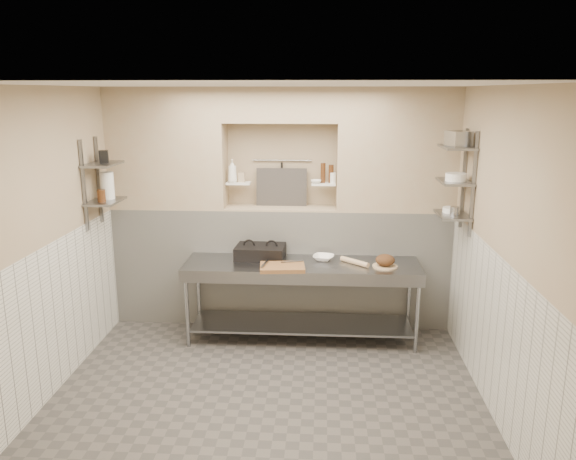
# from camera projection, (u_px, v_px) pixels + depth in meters

# --- Properties ---
(floor) EXTENTS (4.00, 3.90, 0.10)m
(floor) POSITION_uv_depth(u_px,v_px,m) (268.00, 396.00, 5.29)
(floor) COLOR #4D4844
(floor) RESTS_ON ground
(ceiling) EXTENTS (4.00, 3.90, 0.10)m
(ceiling) POSITION_uv_depth(u_px,v_px,m) (265.00, 79.00, 4.59)
(ceiling) COLOR silver
(ceiling) RESTS_ON ground
(wall_left) EXTENTS (0.10, 3.90, 2.80)m
(wall_left) POSITION_uv_depth(u_px,v_px,m) (41.00, 245.00, 5.06)
(wall_left) COLOR tan
(wall_left) RESTS_ON ground
(wall_right) EXTENTS (0.10, 3.90, 2.80)m
(wall_right) POSITION_uv_depth(u_px,v_px,m) (504.00, 253.00, 4.82)
(wall_right) COLOR tan
(wall_right) RESTS_ON ground
(wall_back) EXTENTS (4.00, 0.10, 2.80)m
(wall_back) POSITION_uv_depth(u_px,v_px,m) (282.00, 204.00, 6.88)
(wall_back) COLOR tan
(wall_back) RESTS_ON ground
(wall_front) EXTENTS (4.00, 0.10, 2.80)m
(wall_front) POSITION_uv_depth(u_px,v_px,m) (229.00, 350.00, 3.00)
(wall_front) COLOR tan
(wall_front) RESTS_ON ground
(backwall_lower) EXTENTS (4.00, 0.40, 1.40)m
(backwall_lower) POSITION_uv_depth(u_px,v_px,m) (281.00, 265.00, 6.81)
(backwall_lower) COLOR silver
(backwall_lower) RESTS_ON floor
(alcove_sill) EXTENTS (1.30, 0.40, 0.02)m
(alcove_sill) POSITION_uv_depth(u_px,v_px,m) (281.00, 208.00, 6.63)
(alcove_sill) COLOR tan
(alcove_sill) RESTS_ON backwall_lower
(backwall_pillar_left) EXTENTS (1.35, 0.40, 1.40)m
(backwall_pillar_left) POSITION_uv_depth(u_px,v_px,m) (168.00, 148.00, 6.55)
(backwall_pillar_left) COLOR tan
(backwall_pillar_left) RESTS_ON backwall_lower
(backwall_pillar_right) EXTENTS (1.35, 0.40, 1.40)m
(backwall_pillar_right) POSITION_uv_depth(u_px,v_px,m) (397.00, 150.00, 6.39)
(backwall_pillar_right) COLOR tan
(backwall_pillar_right) RESTS_ON backwall_lower
(backwall_header) EXTENTS (1.30, 0.40, 0.40)m
(backwall_header) POSITION_uv_depth(u_px,v_px,m) (281.00, 105.00, 6.35)
(backwall_header) COLOR tan
(backwall_header) RESTS_ON backwall_lower
(wainscot_left) EXTENTS (0.02, 3.90, 1.40)m
(wainscot_left) POSITION_uv_depth(u_px,v_px,m) (55.00, 317.00, 5.23)
(wainscot_left) COLOR silver
(wainscot_left) RESTS_ON floor
(wainscot_right) EXTENTS (0.02, 3.90, 1.40)m
(wainscot_right) POSITION_uv_depth(u_px,v_px,m) (489.00, 328.00, 4.99)
(wainscot_right) COLOR silver
(wainscot_right) RESTS_ON floor
(alcove_shelf_left) EXTENTS (0.28, 0.16, 0.02)m
(alcove_shelf_left) POSITION_uv_depth(u_px,v_px,m) (239.00, 183.00, 6.59)
(alcove_shelf_left) COLOR white
(alcove_shelf_left) RESTS_ON backwall_lower
(alcove_shelf_right) EXTENTS (0.28, 0.16, 0.02)m
(alcove_shelf_right) POSITION_uv_depth(u_px,v_px,m) (324.00, 184.00, 6.53)
(alcove_shelf_right) COLOR white
(alcove_shelf_right) RESTS_ON backwall_lower
(utensil_rail) EXTENTS (0.70, 0.02, 0.02)m
(utensil_rail) POSITION_uv_depth(u_px,v_px,m) (282.00, 160.00, 6.67)
(utensil_rail) COLOR gray
(utensil_rail) RESTS_ON wall_back
(hanging_steel) EXTENTS (0.02, 0.02, 0.30)m
(hanging_steel) POSITION_uv_depth(u_px,v_px,m) (282.00, 175.00, 6.69)
(hanging_steel) COLOR black
(hanging_steel) RESTS_ON utensil_rail
(splash_panel) EXTENTS (0.60, 0.08, 0.45)m
(splash_panel) POSITION_uv_depth(u_px,v_px,m) (282.00, 187.00, 6.68)
(splash_panel) COLOR #383330
(splash_panel) RESTS_ON alcove_sill
(shelf_rail_left_a) EXTENTS (0.03, 0.03, 0.95)m
(shelf_rail_left_a) POSITION_uv_depth(u_px,v_px,m) (99.00, 180.00, 6.18)
(shelf_rail_left_a) COLOR slate
(shelf_rail_left_a) RESTS_ON wall_left
(shelf_rail_left_b) EXTENTS (0.03, 0.03, 0.95)m
(shelf_rail_left_b) POSITION_uv_depth(u_px,v_px,m) (84.00, 186.00, 5.79)
(shelf_rail_left_b) COLOR slate
(shelf_rail_left_b) RESTS_ON wall_left
(wall_shelf_left_lower) EXTENTS (0.30, 0.50, 0.02)m
(wall_shelf_left_lower) POSITION_uv_depth(u_px,v_px,m) (105.00, 201.00, 6.02)
(wall_shelf_left_lower) COLOR slate
(wall_shelf_left_lower) RESTS_ON wall_left
(wall_shelf_left_upper) EXTENTS (0.30, 0.50, 0.03)m
(wall_shelf_left_upper) POSITION_uv_depth(u_px,v_px,m) (102.00, 164.00, 5.93)
(wall_shelf_left_upper) COLOR slate
(wall_shelf_left_upper) RESTS_ON wall_left
(shelf_rail_right_a) EXTENTS (0.03, 0.03, 1.05)m
(shelf_rail_right_a) POSITION_uv_depth(u_px,v_px,m) (463.00, 179.00, 5.93)
(shelf_rail_right_a) COLOR slate
(shelf_rail_right_a) RESTS_ON wall_right
(shelf_rail_right_b) EXTENTS (0.03, 0.03, 1.05)m
(shelf_rail_right_b) POSITION_uv_depth(u_px,v_px,m) (473.00, 185.00, 5.54)
(shelf_rail_right_b) COLOR slate
(shelf_rail_right_b) RESTS_ON wall_right
(wall_shelf_right_lower) EXTENTS (0.30, 0.50, 0.02)m
(wall_shelf_right_lower) POSITION_uv_depth(u_px,v_px,m) (452.00, 215.00, 5.82)
(wall_shelf_right_lower) COLOR slate
(wall_shelf_right_lower) RESTS_ON wall_right
(wall_shelf_right_mid) EXTENTS (0.30, 0.50, 0.02)m
(wall_shelf_right_mid) POSITION_uv_depth(u_px,v_px,m) (455.00, 182.00, 5.74)
(wall_shelf_right_mid) COLOR slate
(wall_shelf_right_mid) RESTS_ON wall_right
(wall_shelf_right_upper) EXTENTS (0.30, 0.50, 0.03)m
(wall_shelf_right_upper) POSITION_uv_depth(u_px,v_px,m) (457.00, 147.00, 5.66)
(wall_shelf_right_upper) COLOR slate
(wall_shelf_right_upper) RESTS_ON wall_right
(prep_table) EXTENTS (2.60, 0.70, 0.90)m
(prep_table) POSITION_uv_depth(u_px,v_px,m) (302.00, 286.00, 6.25)
(prep_table) COLOR gray
(prep_table) RESTS_ON floor
(panini_press) EXTENTS (0.57, 0.43, 0.15)m
(panini_press) POSITION_uv_depth(u_px,v_px,m) (260.00, 252.00, 6.37)
(panini_press) COLOR black
(panini_press) RESTS_ON prep_table
(cutting_board) EXTENTS (0.50, 0.38, 0.04)m
(cutting_board) POSITION_uv_depth(u_px,v_px,m) (282.00, 267.00, 5.99)
(cutting_board) COLOR brown
(cutting_board) RESTS_ON prep_table
(knife_blade) EXTENTS (0.24, 0.10, 0.01)m
(knife_blade) POSITION_uv_depth(u_px,v_px,m) (292.00, 262.00, 6.10)
(knife_blade) COLOR gray
(knife_blade) RESTS_ON cutting_board
(tongs) EXTENTS (0.07, 0.27, 0.02)m
(tongs) POSITION_uv_depth(u_px,v_px,m) (265.00, 263.00, 6.01)
(tongs) COLOR gray
(tongs) RESTS_ON cutting_board
(mixing_bowl) EXTENTS (0.29, 0.29, 0.06)m
(mixing_bowl) POSITION_uv_depth(u_px,v_px,m) (323.00, 258.00, 6.31)
(mixing_bowl) COLOR white
(mixing_bowl) RESTS_ON prep_table
(rolling_pin) EXTENTS (0.31, 0.29, 0.06)m
(rolling_pin) POSITION_uv_depth(u_px,v_px,m) (355.00, 262.00, 6.16)
(rolling_pin) COLOR #CDB18C
(rolling_pin) RESTS_ON prep_table
(bread_board) EXTENTS (0.27, 0.27, 0.02)m
(bread_board) POSITION_uv_depth(u_px,v_px,m) (385.00, 266.00, 6.07)
(bread_board) COLOR #CDB18C
(bread_board) RESTS_ON prep_table
(bread_loaf) EXTENTS (0.21, 0.21, 0.12)m
(bread_loaf) POSITION_uv_depth(u_px,v_px,m) (385.00, 260.00, 6.05)
(bread_loaf) COLOR #4C2D19
(bread_loaf) RESTS_ON bread_board
(bottle_soap) EXTENTS (0.12, 0.12, 0.27)m
(bottle_soap) POSITION_uv_depth(u_px,v_px,m) (232.00, 171.00, 6.52)
(bottle_soap) COLOR white
(bottle_soap) RESTS_ON alcove_shelf_left
(jar_alcove) EXTENTS (0.07, 0.07, 0.11)m
(jar_alcove) POSITION_uv_depth(u_px,v_px,m) (242.00, 177.00, 6.58)
(jar_alcove) COLOR tan
(jar_alcove) RESTS_ON alcove_shelf_left
(bowl_alcove) EXTENTS (0.16, 0.16, 0.04)m
(bowl_alcove) POSITION_uv_depth(u_px,v_px,m) (316.00, 182.00, 6.50)
(bowl_alcove) COLOR white
(bowl_alcove) RESTS_ON alcove_shelf_right
(condiment_a) EXTENTS (0.06, 0.06, 0.21)m
(condiment_a) POSITION_uv_depth(u_px,v_px,m) (331.00, 174.00, 6.51)
(condiment_a) COLOR #42220F
(condiment_a) RESTS_ON alcove_shelf_right
(condiment_b) EXTENTS (0.06, 0.06, 0.23)m
(condiment_b) POSITION_uv_depth(u_px,v_px,m) (323.00, 173.00, 6.52)
(condiment_b) COLOR #42220F
(condiment_b) RESTS_ON alcove_shelf_right
(condiment_c) EXTENTS (0.07, 0.07, 0.12)m
(condiment_c) POSITION_uv_depth(u_px,v_px,m) (333.00, 178.00, 6.49)
(condiment_c) COLOR white
(condiment_c) RESTS_ON alcove_shelf_right
(jug_left) EXTENTS (0.15, 0.15, 0.29)m
(jug_left) POSITION_uv_depth(u_px,v_px,m) (107.00, 186.00, 6.07)
(jug_left) COLOR white
(jug_left) RESTS_ON wall_shelf_left_lower
(jar_left) EXTENTS (0.09, 0.09, 0.13)m
(jar_left) POSITION_uv_depth(u_px,v_px,m) (101.00, 196.00, 5.91)
(jar_left) COLOR #42220F
(jar_left) RESTS_ON wall_shelf_left_lower
(box_left_upper) EXTENTS (0.11, 0.11, 0.13)m
(box_left_upper) POSITION_uv_depth(u_px,v_px,m) (104.00, 156.00, 5.96)
(box_left_upper) COLOR black
(box_left_upper) RESTS_ON wall_shelf_left_upper
(bowl_right) EXTENTS (0.18, 0.18, 0.05)m
(bowl_right) POSITION_uv_depth(u_px,v_px,m) (451.00, 210.00, 5.88)
(bowl_right) COLOR white
(bowl_right) RESTS_ON wall_shelf_right_lower
(canister_right) EXTENTS (0.09, 0.09, 0.09)m
(canister_right) POSITION_uv_depth(u_px,v_px,m) (455.00, 211.00, 5.73)
(canister_right) COLOR gray
(canister_right) RESTS_ON wall_shelf_right_lower
(bowl_right_mid) EXTENTS (0.21, 0.21, 0.08)m
(bowl_right_mid) POSITION_uv_depth(u_px,v_px,m) (456.00, 177.00, 5.70)
(bowl_right_mid) COLOR white
(bowl_right_mid) RESTS_ON wall_shelf_right_mid
(basket_right) EXTENTS (0.25, 0.28, 0.15)m
(basket_right) POSITION_uv_depth(u_px,v_px,m) (458.00, 139.00, 5.61)
(basket_right) COLOR gray
(basket_right) RESTS_ON wall_shelf_right_upper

